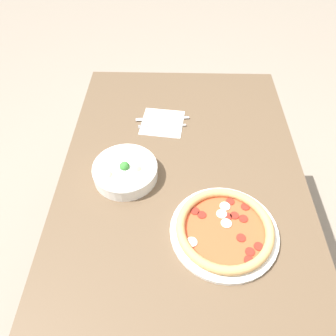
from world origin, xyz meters
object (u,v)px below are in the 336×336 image
at_px(pizza, 224,229).
at_px(knife, 165,119).
at_px(fork, 163,126).
at_px(bowl, 125,171).

xyz_separation_m(pizza, knife, (0.50, 0.18, -0.01)).
height_order(pizza, fork, pizza).
bearing_deg(pizza, bowl, 56.06).
xyz_separation_m(fork, knife, (0.04, -0.01, -0.00)).
height_order(pizza, knife, pizza).
distance_m(pizza, fork, 0.49).
distance_m(pizza, bowl, 0.37).
bearing_deg(pizza, fork, 22.97).
xyz_separation_m(bowl, fork, (0.25, -0.11, -0.02)).
distance_m(pizza, knife, 0.53).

